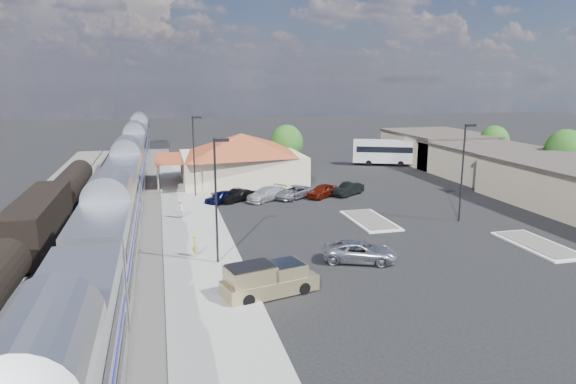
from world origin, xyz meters
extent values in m
plane|color=black|center=(0.00, 0.00, 0.00)|extent=(280.00, 280.00, 0.00)
cube|color=#4C4944|center=(-21.00, 8.00, 0.06)|extent=(16.00, 100.00, 0.12)
cube|color=gray|center=(-12.00, 6.00, 0.09)|extent=(5.50, 92.00, 0.18)
cube|color=silver|center=(-18.00, -5.91, 3.05)|extent=(3.00, 20.00, 5.00)
cube|color=black|center=(-18.00, -5.91, 0.30)|extent=(2.20, 16.00, 0.60)
cube|color=silver|center=(-18.00, 15.09, 3.05)|extent=(3.00, 20.00, 5.00)
cube|color=black|center=(-18.00, 15.09, 0.30)|extent=(2.20, 16.00, 0.60)
cube|color=silver|center=(-18.00, 36.09, 3.05)|extent=(3.00, 20.00, 5.00)
cube|color=black|center=(-18.00, 36.09, 0.30)|extent=(2.20, 16.00, 0.60)
cube|color=silver|center=(-18.00, 57.09, 3.05)|extent=(3.00, 20.00, 5.00)
cube|color=black|center=(-18.00, 57.09, 0.30)|extent=(2.20, 16.00, 0.60)
cube|color=black|center=(-24.00, 1.30, 2.20)|extent=(2.80, 14.00, 3.60)
cube|color=black|center=(-24.00, 1.30, 0.30)|extent=(2.20, 12.00, 0.60)
cylinder|color=black|center=(-24.00, 17.30, 2.10)|extent=(2.80, 14.00, 2.80)
cube|color=black|center=(-24.00, 17.30, 0.30)|extent=(2.20, 12.00, 0.60)
cube|color=beige|center=(-4.50, 24.00, 1.80)|extent=(15.00, 12.00, 3.60)
pyramid|color=maroon|center=(-4.50, 24.00, 4.90)|extent=(15.30, 12.24, 2.60)
cube|color=maroon|center=(-13.60, 24.00, 3.30)|extent=(3.20, 9.60, 0.25)
cube|color=#C6B28C|center=(28.00, 18.00, 2.00)|extent=(12.00, 18.00, 4.00)
cube|color=#3F3833|center=(28.00, 18.00, 4.15)|extent=(12.40, 18.40, 0.30)
cube|color=#C6B28C|center=(28.00, 32.00, 2.25)|extent=(12.00, 16.00, 4.50)
cube|color=#3F3833|center=(28.00, 32.00, 4.65)|extent=(12.40, 16.40, 0.30)
cube|color=silver|center=(4.00, 2.00, 0.07)|extent=(3.30, 7.50, 0.15)
cube|color=#4C4944|center=(4.00, 2.00, 0.16)|extent=(2.70, 6.90, 0.10)
cube|color=silver|center=(14.00, -8.00, 0.07)|extent=(3.30, 7.50, 0.15)
cube|color=#4C4944|center=(14.00, -8.00, 0.16)|extent=(2.70, 6.90, 0.10)
cylinder|color=black|center=(-11.00, -6.00, 4.50)|extent=(0.16, 0.16, 9.00)
cube|color=black|center=(-10.50, -6.00, 8.85)|extent=(1.00, 0.25, 0.22)
cylinder|color=black|center=(-11.00, 16.00, 4.50)|extent=(0.16, 0.16, 9.00)
cube|color=black|center=(-10.50, 16.00, 8.85)|extent=(1.00, 0.25, 0.22)
cylinder|color=black|center=(12.00, 0.00, 4.50)|extent=(0.16, 0.16, 9.00)
cube|color=black|center=(12.50, 0.00, 8.85)|extent=(1.00, 0.25, 0.22)
cylinder|color=#382314|center=(34.00, 12.00, 1.43)|extent=(0.30, 0.30, 2.86)
ellipsoid|color=#1A4914|center=(34.00, 12.00, 4.23)|extent=(4.94, 4.94, 5.46)
cylinder|color=#382314|center=(34.00, 26.00, 1.28)|extent=(0.30, 0.30, 2.55)
ellipsoid|color=#1A4914|center=(34.00, 26.00, 3.77)|extent=(4.41, 4.41, 4.87)
cylinder|color=#382314|center=(3.00, 30.00, 1.36)|extent=(0.30, 0.30, 2.73)
ellipsoid|color=#1A4914|center=(3.00, 30.00, 4.03)|extent=(4.71, 4.71, 5.21)
cube|color=tan|center=(-8.50, -11.97, 0.58)|extent=(6.15, 3.47, 0.95)
cube|color=tan|center=(-8.50, -11.97, 1.32)|extent=(2.63, 2.49, 1.00)
cube|color=tan|center=(-8.50, -11.97, 1.43)|extent=(3.20, 2.63, 1.16)
cylinder|color=black|center=(-6.46, -12.43, 0.38)|extent=(0.81, 0.47, 0.76)
cylinder|color=black|center=(-6.93, -10.59, 0.38)|extent=(0.81, 0.47, 0.76)
cylinder|color=black|center=(-10.07, -13.34, 0.38)|extent=(0.81, 0.47, 0.76)
cylinder|color=black|center=(-10.54, -11.50, 0.38)|extent=(0.81, 0.47, 0.76)
imported|color=#A5A9AD|center=(-0.98, -7.90, 0.74)|extent=(5.84, 4.23, 1.47)
cube|color=white|center=(19.87, 30.78, 2.13)|extent=(11.97, 7.05, 3.38)
cube|color=black|center=(19.87, 30.78, 2.54)|extent=(11.11, 6.72, 0.89)
cylinder|color=black|center=(23.24, 28.07, 0.45)|extent=(0.94, 0.62, 0.89)
cylinder|color=black|center=(24.16, 30.21, 0.45)|extent=(0.94, 0.62, 0.89)
cylinder|color=black|center=(16.12, 31.12, 0.45)|extent=(0.94, 0.62, 0.89)
cylinder|color=black|center=(17.04, 33.25, 0.45)|extent=(0.94, 0.62, 0.89)
imported|color=#ABBB3A|center=(-12.43, -4.32, 1.00)|extent=(0.46, 0.64, 1.64)
imported|color=white|center=(-13.08, 6.79, 1.04)|extent=(0.69, 0.87, 1.72)
imported|color=#0B1038|center=(-8.50, 12.52, 0.67)|extent=(4.11, 3.56, 1.34)
imported|color=black|center=(-6.86, 12.82, 0.68)|extent=(4.20, 3.49, 1.35)
imported|color=silver|center=(-3.66, 12.52, 0.73)|extent=(5.30, 4.65, 1.47)
imported|color=#94969C|center=(-0.46, 12.82, 0.70)|extent=(5.45, 4.86, 1.40)
imported|color=maroon|center=(2.74, 12.52, 0.74)|extent=(4.49, 4.03, 1.47)
imported|color=black|center=(5.94, 12.82, 0.73)|extent=(4.47, 3.83, 1.45)
camera|label=1|loc=(-14.57, -40.67, 12.85)|focal=32.00mm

